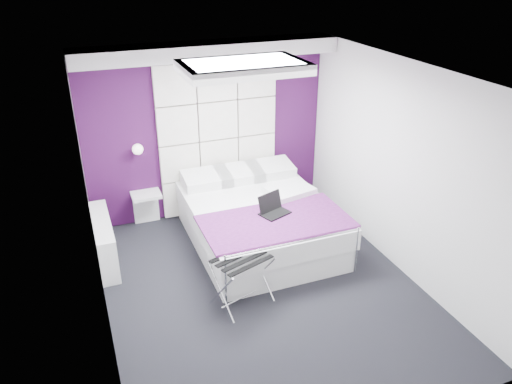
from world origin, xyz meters
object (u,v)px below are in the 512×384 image
radiator (104,241)px  luggage_rack (242,281)px  bed (259,220)px  nightstand (146,195)px  wall_lamp (137,148)px  laptop (273,208)px

radiator → luggage_rack: 2.00m
radiator → bed: bed is taller
bed → nightstand: bearing=143.5°
radiator → bed: bearing=-7.9°
wall_lamp → bed: (1.40, -1.04, -0.89)m
bed → nightstand: (-1.36, 1.00, 0.17)m
bed → radiator: bearing=172.1°
wall_lamp → luggage_rack: bearing=-71.8°
nightstand → laptop: bearing=-44.2°
wall_lamp → nightstand: 0.71m
wall_lamp → laptop: size_ratio=0.41×
bed → luggage_rack: bearing=-119.6°
radiator → laptop: bearing=-17.3°
wall_lamp → laptop: wall_lamp is taller
radiator → luggage_rack: size_ratio=1.96×
bed → laptop: (0.06, -0.37, 0.37)m
luggage_rack → laptop: size_ratio=1.68×
bed → luggage_rack: (-0.67, -1.18, -0.03)m
wall_lamp → nightstand: wall_lamp is taller
wall_lamp → nightstand: (0.05, -0.04, -0.71)m
wall_lamp → radiator: wall_lamp is taller
bed → nightstand: 1.69m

